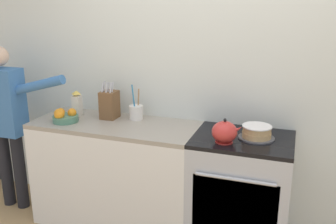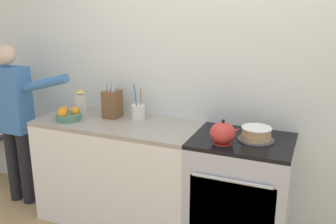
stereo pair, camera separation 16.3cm
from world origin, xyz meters
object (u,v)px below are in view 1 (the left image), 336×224
Objects in this scene: fruit_bowl at (64,116)px; layer_cake at (257,132)px; knife_block at (109,104)px; person_baker at (7,115)px; stove_range at (240,193)px; utensil_crock at (136,112)px; tea_kettle at (225,132)px; milk_carton at (77,104)px.

layer_cake is at bearing 4.62° from fruit_bowl.
knife_block is (-1.26, 0.10, 0.08)m from layer_cake.
stove_range is at bearing 13.40° from person_baker.
person_baker is at bearing -168.33° from utensil_crock.
stove_range is 2.81× the size of knife_block.
stove_range is 4.31× the size of fruit_bowl.
knife_block is 1.54× the size of fruit_bowl.
layer_cake is at bearing 37.10° from tea_kettle.
milk_carton is 0.67m from person_baker.
milk_carton is (-1.47, 0.09, 0.57)m from stove_range.
fruit_bowl is 0.63m from person_baker.
knife_block reaches higher than milk_carton.
stove_range is 3.46× the size of layer_cake.
person_baker reaches higher than layer_cake.
layer_cake is 0.81× the size of knife_block.
utensil_crock is 0.61m from fruit_bowl.
utensil_crock is 1.35× the size of milk_carton.
milk_carton is (-0.54, -0.07, 0.04)m from utensil_crock.
utensil_crock is at bearing 7.18° from milk_carton.
stove_range is at bearing -9.31° from utensil_crock.
knife_block is at bearing 175.63° from layer_cake.
person_baker is at bearing -167.83° from knife_block.
person_baker is (-2.11, -0.09, 0.45)m from stove_range.
tea_kettle is at bearing -142.90° from layer_cake.
tea_kettle is at bearing -129.45° from stove_range.
layer_cake is at bearing 13.77° from person_baker.
milk_carton is at bearing 177.51° from layer_cake.
milk_carton is at bearing 170.57° from tea_kettle.
layer_cake is (0.09, 0.02, 0.51)m from stove_range.
person_baker is at bearing 178.03° from fruit_bowl.
tea_kettle is at bearing -9.43° from milk_carton.
knife_block reaches higher than utensil_crock.
fruit_bowl is (-1.57, -0.13, 0.00)m from layer_cake.
layer_cake is 1.27m from knife_block.
tea_kettle is (-0.11, -0.14, 0.54)m from stove_range.
stove_range is 1.08m from utensil_crock.
tea_kettle reaches higher than fruit_bowl.
milk_carton is at bearing 26.37° from person_baker.
fruit_bowl is (-0.54, -0.26, -0.02)m from utensil_crock.
person_baker is (-1.99, 0.05, -0.09)m from tea_kettle.
layer_cake is at bearing -4.37° from knife_block.
utensil_crock reaches higher than tea_kettle.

